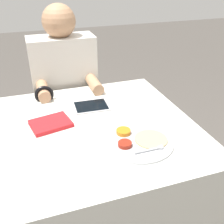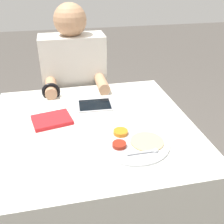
{
  "view_description": "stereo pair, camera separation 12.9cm",
  "coord_description": "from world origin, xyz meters",
  "px_view_note": "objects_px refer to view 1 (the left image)",
  "views": [
    {
      "loc": [
        -0.26,
        -1.07,
        1.46
      ],
      "look_at": [
        0.1,
        -0.0,
        0.83
      ],
      "focal_mm": 42.0,
      "sensor_mm": 36.0,
      "label": 1
    },
    {
      "loc": [
        -0.13,
        -1.1,
        1.46
      ],
      "look_at": [
        0.1,
        -0.0,
        0.83
      ],
      "focal_mm": 42.0,
      "sensor_mm": 36.0,
      "label": 2
    }
  ],
  "objects_px": {
    "thali_tray": "(138,140)",
    "tablet_device": "(91,106)",
    "person_diner": "(67,103)",
    "red_notebook": "(51,124)"
  },
  "relations": [
    {
      "from": "thali_tray",
      "to": "red_notebook",
      "type": "distance_m",
      "value": 0.44
    },
    {
      "from": "red_notebook",
      "to": "tablet_device",
      "type": "distance_m",
      "value": 0.27
    },
    {
      "from": "thali_tray",
      "to": "person_diner",
      "type": "bearing_deg",
      "value": 103.45
    },
    {
      "from": "thali_tray",
      "to": "person_diner",
      "type": "distance_m",
      "value": 0.85
    },
    {
      "from": "thali_tray",
      "to": "tablet_device",
      "type": "xyz_separation_m",
      "value": [
        -0.11,
        0.39,
        -0.0
      ]
    },
    {
      "from": "red_notebook",
      "to": "tablet_device",
      "type": "height_order",
      "value": "red_notebook"
    },
    {
      "from": "tablet_device",
      "to": "person_diner",
      "type": "relative_size",
      "value": 0.16
    },
    {
      "from": "thali_tray",
      "to": "tablet_device",
      "type": "relative_size",
      "value": 1.57
    },
    {
      "from": "red_notebook",
      "to": "person_diner",
      "type": "bearing_deg",
      "value": 73.58
    },
    {
      "from": "thali_tray",
      "to": "tablet_device",
      "type": "bearing_deg",
      "value": 106.5
    }
  ]
}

